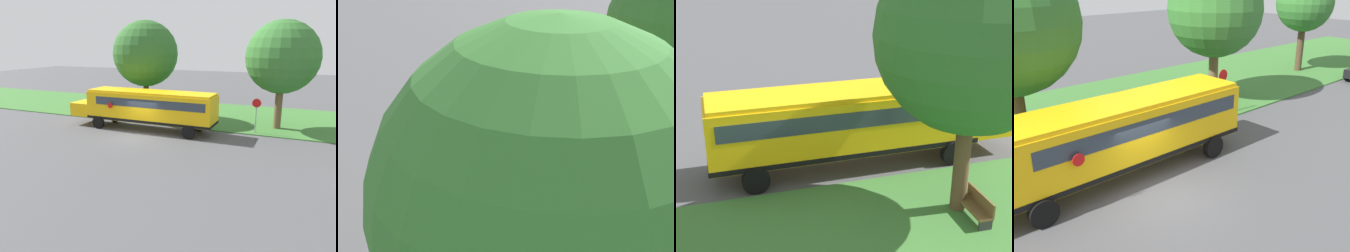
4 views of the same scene
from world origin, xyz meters
The scene contains 7 objects.
ground_plane centered at (0.00, 0.00, 0.00)m, with size 120.00×120.00×0.00m, color #4C4C4F.
grass_verge centered at (-10.00, 0.00, 0.04)m, with size 12.00×80.00×0.08m, color #3D7533.
school_bus centered at (-2.39, -0.19, 1.92)m, with size 2.85×12.42×3.16m.
oak_tree_beside_bus centered at (-6.64, -2.51, 5.86)m, with size 5.98×5.98×8.89m.
oak_tree_roadside_mid centered at (-6.65, 9.45, 5.72)m, with size 5.71×5.71×8.65m.
stop_sign centered at (-4.60, 8.03, 1.74)m, with size 0.08×0.68×2.74m.
park_bench centered at (-7.46, -2.77, 0.47)m, with size 1.62×0.57×0.92m.
Camera 1 is at (20.68, 11.51, 6.84)m, focal length 35.00 mm.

